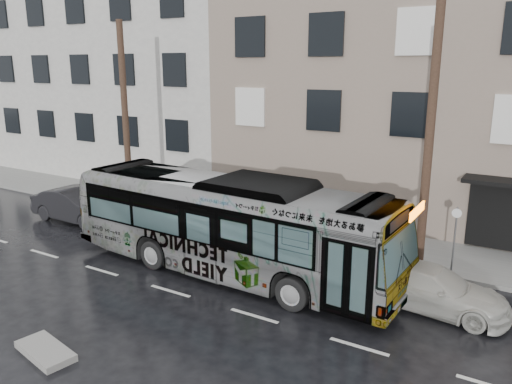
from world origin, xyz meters
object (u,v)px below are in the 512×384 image
white_sedan (432,288)px  sign_post (454,241)px  dark_sedan (77,205)px  utility_pole_rear (125,119)px  utility_pole_front (429,142)px  bus (229,225)px

white_sedan → sign_post: bearing=1.7°
white_sedan → dark_sedan: size_ratio=0.95×
utility_pole_rear → white_sedan: utility_pole_rear is taller
utility_pole_front → bus: bearing=-148.9°
utility_pole_rear → sign_post: bearing=0.0°
sign_post → white_sedan: (-0.11, -2.64, -0.70)m
utility_pole_front → white_sedan: 4.89m
utility_pole_front → dark_sedan: size_ratio=1.90×
utility_pole_rear → sign_post: (15.10, 0.00, -3.30)m
utility_pole_rear → white_sedan: size_ratio=2.01×
white_sedan → utility_pole_rear: bearing=84.1°
utility_pole_front → utility_pole_rear: (-14.00, 0.00, 0.00)m
dark_sedan → white_sedan: bearing=-91.2°
utility_pole_rear → utility_pole_front: bearing=0.0°
sign_post → dark_sedan: bearing=-172.1°
utility_pole_rear → dark_sedan: bearing=-117.4°
utility_pole_rear → sign_post: 15.46m
utility_pole_front → white_sedan: utility_pole_front is taller
sign_post → dark_sedan: sign_post is taller
utility_pole_front → sign_post: 3.48m
utility_pole_rear → bus: bearing=-22.9°
utility_pole_front → utility_pole_rear: same height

